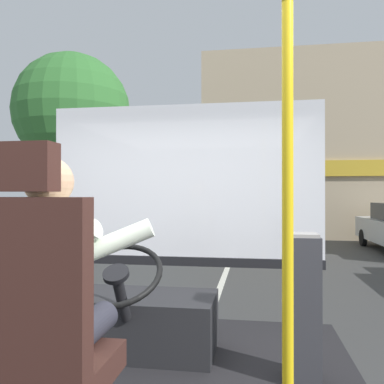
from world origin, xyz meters
name	(u,v)px	position (x,y,z in m)	size (l,w,h in m)	color
ground	(231,260)	(0.00, 8.80, -0.02)	(18.00, 44.00, 0.06)	#3A3A3A
driver_seat	(41,339)	(-0.18, -0.53, 1.19)	(0.48, 0.48, 1.31)	black
bus_driver	(54,280)	(-0.18, -0.43, 1.40)	(0.76, 0.55, 0.82)	#282833
steering_console	(137,320)	(-0.18, 0.77, 0.86)	(1.10, 1.00, 0.80)	black
handrail_pole	(288,210)	(0.77, -0.41, 1.70)	(0.04, 0.04, 2.13)	gold
fare_box	(302,306)	(0.93, 0.51, 1.08)	(0.21, 0.21, 0.89)	#333338
windshield_panel	(184,203)	(0.00, 1.62, 1.68)	(2.50, 0.08, 1.48)	silver
street_tree	(72,112)	(-4.38, 8.46, 4.04)	(3.20, 3.20, 5.66)	#4C3828
shop_building	(332,149)	(4.02, 16.34, 3.73)	(10.96, 5.33, 7.46)	tan
parked_car_green	(360,219)	(5.15, 16.22, 0.65)	(1.95, 4.32, 1.27)	#195633
parked_car_black	(338,213)	(5.36, 21.78, 0.68)	(1.79, 3.82, 1.33)	black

